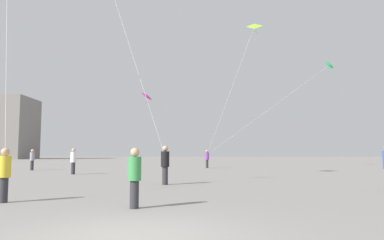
{
  "coord_description": "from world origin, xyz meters",
  "views": [
    {
      "loc": [
        1.45,
        -6.42,
        1.46
      ],
      "look_at": [
        0.0,
        23.51,
        4.21
      ],
      "focal_mm": 33.88,
      "sensor_mm": 36.0,
      "label": 1
    }
  ],
  "objects_px": {
    "person_in_purple": "(207,158)",
    "kite_lime_delta": "(253,30)",
    "person_in_grey": "(32,159)",
    "kite_magenta_diamond": "(148,96)",
    "person_in_green": "(135,175)",
    "kite_emerald_diamond": "(328,66)",
    "person_in_white": "(73,160)",
    "person_in_yellow": "(4,172)",
    "person_in_black": "(165,163)"
  },
  "relations": [
    {
      "from": "person_in_yellow",
      "to": "kite_magenta_diamond",
      "type": "height_order",
      "value": "kite_magenta_diamond"
    },
    {
      "from": "person_in_purple",
      "to": "kite_lime_delta",
      "type": "distance_m",
      "value": 13.86
    },
    {
      "from": "person_in_grey",
      "to": "kite_emerald_diamond",
      "type": "xyz_separation_m",
      "value": [
        28.15,
        8.48,
        9.89
      ]
    },
    {
      "from": "person_in_white",
      "to": "kite_emerald_diamond",
      "type": "relative_size",
      "value": 0.13
    },
    {
      "from": "kite_magenta_diamond",
      "to": "person_in_black",
      "type": "bearing_deg",
      "value": -76.98
    },
    {
      "from": "person_in_white",
      "to": "kite_magenta_diamond",
      "type": "relative_size",
      "value": 0.3
    },
    {
      "from": "person_in_purple",
      "to": "kite_lime_delta",
      "type": "bearing_deg",
      "value": 56.59
    },
    {
      "from": "person_in_purple",
      "to": "person_in_black",
      "type": "height_order",
      "value": "person_in_black"
    },
    {
      "from": "person_in_yellow",
      "to": "person_in_green",
      "type": "relative_size",
      "value": 1.01
    },
    {
      "from": "person_in_yellow",
      "to": "person_in_white",
      "type": "distance_m",
      "value": 14.67
    },
    {
      "from": "person_in_white",
      "to": "kite_emerald_diamond",
      "type": "height_order",
      "value": "kite_emerald_diamond"
    },
    {
      "from": "person_in_white",
      "to": "kite_lime_delta",
      "type": "height_order",
      "value": "kite_lime_delta"
    },
    {
      "from": "person_in_black",
      "to": "kite_emerald_diamond",
      "type": "height_order",
      "value": "kite_emerald_diamond"
    },
    {
      "from": "kite_magenta_diamond",
      "to": "person_in_yellow",
      "type": "bearing_deg",
      "value": -91.48
    },
    {
      "from": "person_in_green",
      "to": "kite_lime_delta",
      "type": "relative_size",
      "value": 0.12
    },
    {
      "from": "person_in_grey",
      "to": "person_in_black",
      "type": "bearing_deg",
      "value": -124.62
    },
    {
      "from": "person_in_white",
      "to": "kite_emerald_diamond",
      "type": "xyz_separation_m",
      "value": [
        22.34,
        14.25,
        9.89
      ]
    },
    {
      "from": "person_in_yellow",
      "to": "person_in_green",
      "type": "bearing_deg",
      "value": -61.14
    },
    {
      "from": "kite_lime_delta",
      "to": "person_in_black",
      "type": "bearing_deg",
      "value": -108.87
    },
    {
      "from": "person_in_black",
      "to": "person_in_grey",
      "type": "relative_size",
      "value": 1.0
    },
    {
      "from": "person_in_yellow",
      "to": "person_in_grey",
      "type": "bearing_deg",
      "value": 66.39
    },
    {
      "from": "person_in_green",
      "to": "kite_magenta_diamond",
      "type": "height_order",
      "value": "kite_magenta_diamond"
    },
    {
      "from": "person_in_green",
      "to": "person_in_grey",
      "type": "relative_size",
      "value": 0.89
    },
    {
      "from": "person_in_yellow",
      "to": "kite_emerald_diamond",
      "type": "height_order",
      "value": "kite_emerald_diamond"
    },
    {
      "from": "person_in_purple",
      "to": "person_in_grey",
      "type": "relative_size",
      "value": 0.99
    },
    {
      "from": "person_in_black",
      "to": "kite_lime_delta",
      "type": "height_order",
      "value": "kite_lime_delta"
    },
    {
      "from": "person_in_grey",
      "to": "kite_magenta_diamond",
      "type": "relative_size",
      "value": 0.3
    },
    {
      "from": "person_in_yellow",
      "to": "person_in_grey",
      "type": "height_order",
      "value": "person_in_grey"
    },
    {
      "from": "kite_emerald_diamond",
      "to": "kite_magenta_diamond",
      "type": "relative_size",
      "value": 2.35
    },
    {
      "from": "kite_emerald_diamond",
      "to": "kite_magenta_diamond",
      "type": "bearing_deg",
      "value": -158.77
    },
    {
      "from": "person_in_white",
      "to": "person_in_green",
      "type": "xyz_separation_m",
      "value": [
        7.47,
        -15.22,
        -0.11
      ]
    },
    {
      "from": "person_in_white",
      "to": "kite_magenta_diamond",
      "type": "height_order",
      "value": "kite_magenta_diamond"
    },
    {
      "from": "person_in_yellow",
      "to": "person_in_black",
      "type": "distance_m",
      "value": 7.5
    },
    {
      "from": "person_in_grey",
      "to": "person_in_purple",
      "type": "bearing_deg",
      "value": -58.79
    },
    {
      "from": "person_in_white",
      "to": "kite_magenta_diamond",
      "type": "xyz_separation_m",
      "value": [
        3.91,
        7.09,
        5.59
      ]
    },
    {
      "from": "person_in_purple",
      "to": "person_in_grey",
      "type": "distance_m",
      "value": 15.95
    },
    {
      "from": "person_in_green",
      "to": "kite_emerald_diamond",
      "type": "bearing_deg",
      "value": 161.38
    },
    {
      "from": "person_in_yellow",
      "to": "person_in_purple",
      "type": "bearing_deg",
      "value": 28.85
    },
    {
      "from": "person_in_black",
      "to": "person_in_green",
      "type": "bearing_deg",
      "value": -56.83
    },
    {
      "from": "person_in_black",
      "to": "person_in_grey",
      "type": "distance_m",
      "value": 19.05
    },
    {
      "from": "person_in_yellow",
      "to": "person_in_purple",
      "type": "distance_m",
      "value": 26.09
    },
    {
      "from": "person_in_black",
      "to": "person_in_grey",
      "type": "xyz_separation_m",
      "value": [
        -13.2,
        13.73,
        -0.0
      ]
    },
    {
      "from": "person_in_green",
      "to": "kite_lime_delta",
      "type": "bearing_deg",
      "value": 174.37
    },
    {
      "from": "kite_lime_delta",
      "to": "kite_emerald_diamond",
      "type": "xyz_separation_m",
      "value": [
        8.37,
        2.97,
        -3.12
      ]
    },
    {
      "from": "person_in_grey",
      "to": "kite_magenta_diamond",
      "type": "xyz_separation_m",
      "value": [
        9.72,
        1.32,
        5.59
      ]
    },
    {
      "from": "person_in_green",
      "to": "kite_magenta_diamond",
      "type": "relative_size",
      "value": 0.27
    },
    {
      "from": "person_in_purple",
      "to": "person_in_white",
      "type": "bearing_deg",
      "value": -74.59
    },
    {
      "from": "kite_magenta_diamond",
      "to": "person_in_grey",
      "type": "bearing_deg",
      "value": -172.28
    },
    {
      "from": "kite_emerald_diamond",
      "to": "person_in_purple",
      "type": "bearing_deg",
      "value": -166.71
    },
    {
      "from": "person_in_grey",
      "to": "kite_emerald_diamond",
      "type": "relative_size",
      "value": 0.13
    }
  ]
}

